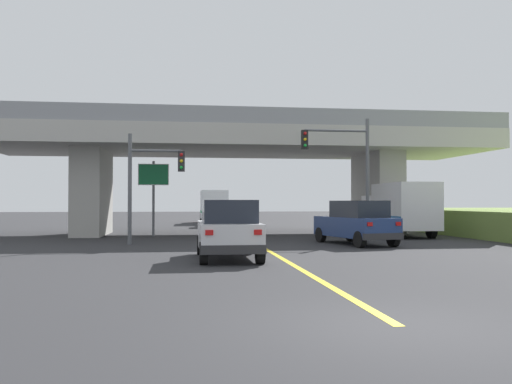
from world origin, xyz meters
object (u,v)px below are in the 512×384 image
at_px(suv_lead, 228,230).
at_px(traffic_signal_farside, 149,176).
at_px(box_truck, 400,209).
at_px(semi_truck_distant, 213,206).
at_px(suv_crossing, 356,222).
at_px(traffic_signal_nearside, 346,162).
at_px(sedan_oncoming, 219,214).
at_px(highway_sign, 153,181).

height_order(suv_lead, traffic_signal_farside, traffic_signal_farside).
height_order(box_truck, semi_truck_distant, box_truck).
height_order(suv_crossing, box_truck, box_truck).
relative_size(box_truck, traffic_signal_nearside, 1.06).
bearing_deg(box_truck, traffic_signal_nearside, -142.41).
bearing_deg(sedan_oncoming, suv_lead, -92.83).
height_order(traffic_signal_farside, semi_truck_distant, traffic_signal_farside).
height_order(suv_lead, box_truck, box_truck).
bearing_deg(suv_crossing, traffic_signal_nearside, 70.78).
bearing_deg(highway_sign, semi_truck_distant, 77.03).
height_order(suv_lead, semi_truck_distant, semi_truck_distant).
bearing_deg(sedan_oncoming, semi_truck_distant, 90.49).
relative_size(sedan_oncoming, semi_truck_distant, 0.65).
bearing_deg(suv_crossing, suv_lead, -151.22).
distance_m(traffic_signal_nearside, semi_truck_distant, 24.71).
xyz_separation_m(suv_crossing, semi_truck_distant, (-5.19, 26.34, 0.57)).
xyz_separation_m(suv_crossing, traffic_signal_farside, (-9.46, 1.42, 2.16)).
bearing_deg(suv_crossing, box_truck, 38.54).
relative_size(suv_crossing, highway_sign, 1.18).
distance_m(box_truck, sedan_oncoming, 16.52).
bearing_deg(traffic_signal_farside, sedan_oncoming, 76.17).
relative_size(traffic_signal_nearside, traffic_signal_farside, 1.21).
distance_m(suv_lead, suv_crossing, 8.53).
bearing_deg(suv_crossing, sedan_oncoming, 91.99).
bearing_deg(semi_truck_distant, suv_crossing, -78.85).
bearing_deg(sedan_oncoming, highway_sign, -110.72).
distance_m(suv_crossing, box_truck, 7.07).
height_order(suv_lead, traffic_signal_nearside, traffic_signal_nearside).
bearing_deg(semi_truck_distant, traffic_signal_farside, -99.73).
bearing_deg(box_truck, highway_sign, 173.07).
relative_size(suv_crossing, semi_truck_distant, 0.73).
xyz_separation_m(traffic_signal_nearside, semi_truck_distant, (-5.45, 23.99, -2.38)).
relative_size(box_truck, traffic_signal_farside, 1.28).
bearing_deg(semi_truck_distant, traffic_signal_nearside, -77.21).
bearing_deg(highway_sign, sedan_oncoming, 69.28).
xyz_separation_m(suv_lead, suv_crossing, (6.35, 5.69, 0.00)).
distance_m(traffic_signal_nearside, highway_sign, 11.02).
distance_m(suv_crossing, semi_truck_distant, 26.85).
distance_m(traffic_signal_nearside, traffic_signal_farside, 9.79).
bearing_deg(suv_crossing, highway_sign, 129.94).
bearing_deg(box_truck, sedan_oncoming, 125.13).
bearing_deg(traffic_signal_farside, highway_sign, 91.31).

